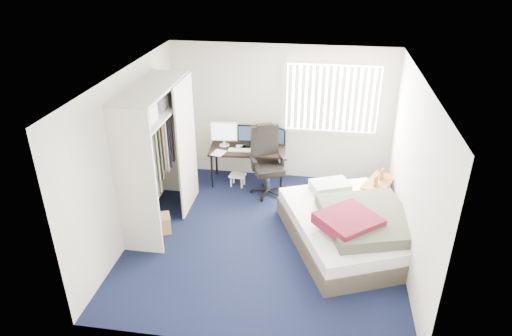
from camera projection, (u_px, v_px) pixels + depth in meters
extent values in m
plane|color=black|center=(265.00, 237.00, 6.98)|extent=(4.20, 4.20, 0.00)
plane|color=silver|center=(281.00, 114.00, 8.27)|extent=(4.00, 0.00, 4.00)
plane|color=silver|center=(237.00, 256.00, 4.57)|extent=(4.00, 0.00, 4.00)
plane|color=silver|center=(131.00, 155.00, 6.69)|extent=(0.00, 4.20, 4.20)
plane|color=silver|center=(412.00, 174.00, 6.15)|extent=(0.00, 4.20, 4.20)
plane|color=white|center=(266.00, 77.00, 5.86)|extent=(4.20, 4.20, 0.00)
cube|color=white|center=(332.00, 98.00, 7.98)|extent=(1.60, 0.02, 1.20)
cube|color=beige|center=(335.00, 62.00, 7.67)|extent=(1.72, 0.06, 0.06)
cube|color=beige|center=(330.00, 132.00, 8.23)|extent=(1.72, 0.06, 0.06)
cube|color=white|center=(332.00, 99.00, 7.92)|extent=(1.60, 0.04, 1.16)
cube|color=beige|center=(135.00, 185.00, 6.19)|extent=(0.60, 0.04, 2.20)
cube|color=beige|center=(176.00, 135.00, 7.78)|extent=(0.60, 0.04, 2.20)
cube|color=beige|center=(151.00, 87.00, 6.49)|extent=(0.60, 1.80, 0.04)
cube|color=beige|center=(153.00, 112.00, 6.66)|extent=(0.56, 1.74, 0.03)
cylinder|color=silver|center=(154.00, 120.00, 6.71)|extent=(0.03, 1.72, 0.03)
cube|color=#26262B|center=(155.00, 151.00, 6.83)|extent=(0.38, 1.10, 0.90)
cube|color=beige|center=(187.00, 146.00, 7.34)|extent=(0.03, 0.90, 2.20)
cube|color=white|center=(141.00, 114.00, 6.20)|extent=(0.38, 0.30, 0.24)
cube|color=gray|center=(154.00, 103.00, 6.65)|extent=(0.34, 0.28, 0.22)
cube|color=black|center=(248.00, 150.00, 8.29)|extent=(1.42, 0.74, 0.04)
cylinder|color=black|center=(212.00, 171.00, 8.26)|extent=(0.04, 0.04, 0.64)
cylinder|color=black|center=(216.00, 159.00, 8.72)|extent=(0.04, 0.04, 0.64)
cylinder|color=black|center=(281.00, 174.00, 8.17)|extent=(0.04, 0.04, 0.64)
cylinder|color=black|center=(282.00, 161.00, 8.63)|extent=(0.04, 0.04, 0.64)
cube|color=white|center=(224.00, 131.00, 8.28)|extent=(0.50, 0.07, 0.36)
cube|color=white|center=(224.00, 131.00, 8.28)|extent=(0.45, 0.04, 0.31)
cube|color=black|center=(251.00, 133.00, 8.26)|extent=(0.48, 0.06, 0.32)
cube|color=#1E2838|center=(251.00, 133.00, 8.26)|extent=(0.43, 0.04, 0.27)
cube|color=black|center=(274.00, 135.00, 8.19)|extent=(0.48, 0.06, 0.32)
cube|color=#1E2838|center=(274.00, 135.00, 8.19)|extent=(0.43, 0.04, 0.27)
cube|color=white|center=(239.00, 150.00, 8.21)|extent=(0.41, 0.17, 0.02)
cube|color=black|center=(255.00, 150.00, 8.18)|extent=(0.07, 0.10, 0.02)
cylinder|color=silver|center=(262.00, 146.00, 8.18)|extent=(0.08, 0.08, 0.16)
cube|color=white|center=(248.00, 149.00, 8.28)|extent=(0.32, 0.30, 0.00)
cube|color=black|center=(268.00, 190.00, 8.16)|extent=(0.77, 0.77, 0.12)
cylinder|color=silver|center=(268.00, 180.00, 8.07)|extent=(0.06, 0.06, 0.39)
cube|color=black|center=(268.00, 169.00, 7.97)|extent=(0.64, 0.64, 0.10)
cube|color=black|center=(265.00, 144.00, 7.99)|extent=(0.48, 0.29, 0.68)
cube|color=black|center=(265.00, 128.00, 7.86)|extent=(0.31, 0.23, 0.16)
cube|color=black|center=(254.00, 160.00, 7.81)|extent=(0.18, 0.28, 0.04)
cube|color=black|center=(283.00, 157.00, 7.94)|extent=(0.18, 0.28, 0.04)
cube|color=white|center=(237.00, 175.00, 8.35)|extent=(0.31, 0.26, 0.03)
cylinder|color=white|center=(231.00, 182.00, 8.36)|extent=(0.03, 0.03, 0.20)
cylinder|color=white|center=(234.00, 178.00, 8.49)|extent=(0.03, 0.03, 0.20)
cylinder|color=white|center=(242.00, 183.00, 8.31)|extent=(0.03, 0.03, 0.20)
cylinder|color=white|center=(244.00, 179.00, 8.44)|extent=(0.03, 0.03, 0.20)
cube|color=brown|center=(379.00, 182.00, 7.55)|extent=(0.64, 0.82, 0.04)
cube|color=brown|center=(362.00, 201.00, 7.49)|extent=(0.05, 0.05, 0.46)
cube|color=brown|center=(376.00, 185.00, 7.97)|extent=(0.05, 0.05, 0.46)
cube|color=brown|center=(378.00, 206.00, 7.35)|extent=(0.05, 0.05, 0.46)
cube|color=brown|center=(392.00, 190.00, 7.83)|extent=(0.05, 0.05, 0.46)
cube|color=brown|center=(376.00, 180.00, 7.37)|extent=(0.08, 0.14, 0.18)
cube|color=brown|center=(382.00, 174.00, 7.58)|extent=(0.08, 0.14, 0.18)
cube|color=#433A30|center=(348.00, 234.00, 6.83)|extent=(2.29, 2.58, 0.28)
cube|color=white|center=(349.00, 221.00, 6.73)|extent=(2.24, 2.53, 0.19)
cube|color=beige|center=(330.00, 186.00, 7.33)|extent=(0.71, 0.60, 0.14)
cube|color=#383B2C|center=(368.00, 219.00, 6.46)|extent=(1.53, 1.61, 0.18)
cube|color=#5B0F29|center=(348.00, 221.00, 6.26)|extent=(1.02, 1.02, 0.16)
cube|color=#A17550|center=(159.00, 224.00, 7.06)|extent=(0.44, 0.40, 0.27)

